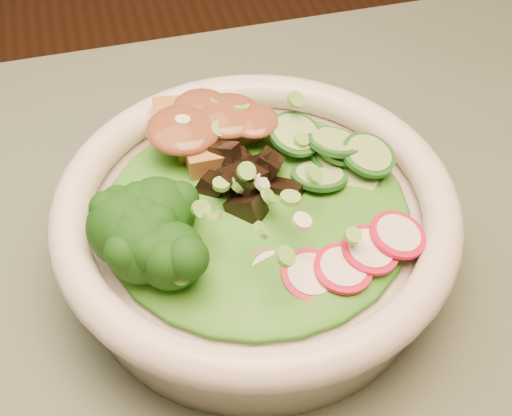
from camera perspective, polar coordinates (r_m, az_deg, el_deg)
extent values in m
cylinder|color=black|center=(1.11, 18.70, -2.18)|extent=(0.06, 0.06, 0.72)
cylinder|color=beige|center=(0.51, 0.00, -2.57)|extent=(0.25, 0.25, 0.05)
torus|color=beige|center=(0.48, 0.00, 0.10)|extent=(0.28, 0.28, 0.03)
ellipsoid|color=#1C6114|center=(0.48, 0.00, 0.08)|extent=(0.21, 0.21, 0.02)
ellipsoid|color=brown|center=(0.50, -4.17, 6.58)|extent=(0.07, 0.06, 0.02)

